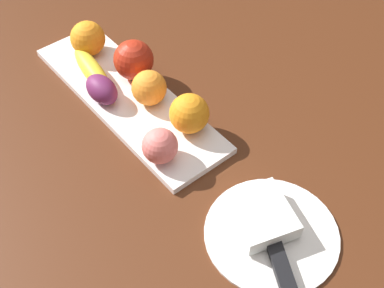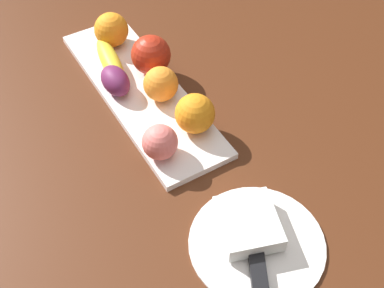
% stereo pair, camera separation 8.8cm
% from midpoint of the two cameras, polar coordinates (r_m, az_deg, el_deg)
% --- Properties ---
extents(ground_plane, '(2.40, 2.40, 0.00)m').
position_cam_midpoint_polar(ground_plane, '(1.00, -1.57, 3.97)').
color(ground_plane, '#492310').
extents(fruit_tray, '(0.48, 0.14, 0.01)m').
position_cam_midpoint_polar(fruit_tray, '(1.02, -3.25, 5.74)').
color(fruit_tray, white).
rests_on(fruit_tray, ground_plane).
extents(apple, '(0.08, 0.08, 0.08)m').
position_cam_midpoint_polar(apple, '(1.03, -2.16, 9.79)').
color(apple, '#AA2513').
rests_on(apple, fruit_tray).
extents(banana, '(0.16, 0.06, 0.04)m').
position_cam_midpoint_polar(banana, '(1.06, -6.73, 9.00)').
color(banana, yellow).
rests_on(banana, fruit_tray).
extents(orange_near_apple, '(0.07, 0.07, 0.07)m').
position_cam_midpoint_polar(orange_near_apple, '(0.92, 3.07, 3.26)').
color(orange_near_apple, orange).
rests_on(orange_near_apple, fruit_tray).
extents(orange_near_banana, '(0.07, 0.07, 0.07)m').
position_cam_midpoint_polar(orange_near_banana, '(1.11, -6.73, 12.45)').
color(orange_near_banana, orange).
rests_on(orange_near_banana, fruit_tray).
extents(orange_center, '(0.07, 0.07, 0.07)m').
position_cam_midpoint_polar(orange_center, '(0.98, -0.93, 6.58)').
color(orange_center, orange).
rests_on(orange_center, fruit_tray).
extents(peach, '(0.06, 0.06, 0.06)m').
position_cam_midpoint_polar(peach, '(0.88, -0.76, 0.04)').
color(peach, '#E56E68').
rests_on(peach, fruit_tray).
extents(grape_bunch, '(0.08, 0.05, 0.05)m').
position_cam_midpoint_polar(grape_bunch, '(1.00, -6.08, 6.92)').
color(grape_bunch, '#62214D').
rests_on(grape_bunch, fruit_tray).
extents(dinner_plate, '(0.21, 0.21, 0.01)m').
position_cam_midpoint_polar(dinner_plate, '(0.82, 10.37, -10.99)').
color(dinner_plate, white).
rests_on(dinner_plate, ground_plane).
extents(folded_napkin, '(0.13, 0.12, 0.03)m').
position_cam_midpoint_polar(folded_napkin, '(0.81, 9.40, -8.93)').
color(folded_napkin, white).
rests_on(folded_napkin, dinner_plate).
extents(knife, '(0.17, 0.11, 0.01)m').
position_cam_midpoint_polar(knife, '(0.79, 10.59, -13.63)').
color(knife, silver).
rests_on(knife, dinner_plate).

